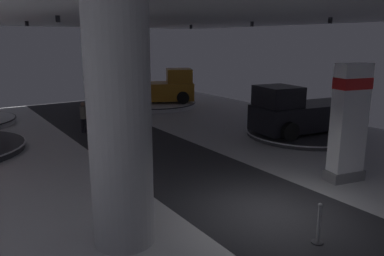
% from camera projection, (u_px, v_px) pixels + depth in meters
% --- Properties ---
extents(ground, '(24.00, 44.00, 0.06)m').
position_uv_depth(ground, '(273.00, 214.00, 10.34)').
color(ground, silver).
extents(ceiling_with_spotlights, '(24.00, 44.00, 0.39)m').
position_uv_depth(ceiling_with_spotlights, '(284.00, 0.00, 9.06)').
color(ceiling_with_spotlights, silver).
extents(column_left, '(1.41, 1.41, 5.50)m').
position_uv_depth(column_left, '(120.00, 127.00, 8.33)').
color(column_left, '#ADADB2').
rests_on(column_left, ground).
extents(brand_sign_pylon, '(1.37, 0.90, 3.91)m').
position_uv_depth(brand_sign_pylon, '(349.00, 121.00, 12.32)').
color(brand_sign_pylon, slate).
rests_on(brand_sign_pylon, ground).
extents(display_platform_mid_right, '(5.68, 5.68, 0.22)m').
position_uv_depth(display_platform_mid_right, '(304.00, 133.00, 18.68)').
color(display_platform_mid_right, '#333338').
rests_on(display_platform_mid_right, ground).
extents(pickup_truck_mid_right, '(5.55, 3.28, 2.30)m').
position_uv_depth(pickup_truck_mid_right, '(300.00, 113.00, 18.31)').
color(pickup_truck_mid_right, black).
rests_on(pickup_truck_mid_right, display_platform_mid_right).
extents(display_platform_deep_right, '(5.68, 5.68, 0.31)m').
position_uv_depth(display_platform_deep_right, '(155.00, 104.00, 26.76)').
color(display_platform_deep_right, silver).
rests_on(display_platform_deep_right, ground).
extents(pickup_truck_deep_right, '(5.68, 4.38, 2.30)m').
position_uv_depth(pickup_truck_deep_right, '(160.00, 89.00, 26.56)').
color(pickup_truck_deep_right, '#B77519').
rests_on(pickup_truck_deep_right, display_platform_deep_right).
extents(visitor_walking_near, '(0.32, 0.32, 1.59)m').
position_uv_depth(visitor_walking_near, '(125.00, 123.00, 17.25)').
color(visitor_walking_near, black).
rests_on(visitor_walking_near, ground).
extents(visitor_walking_far, '(0.32, 0.32, 1.59)m').
position_uv_depth(visitor_walking_far, '(83.00, 115.00, 18.94)').
color(visitor_walking_far, black).
rests_on(visitor_walking_far, ground).
extents(stanchion_a, '(0.28, 0.28, 1.01)m').
position_uv_depth(stanchion_a, '(318.00, 229.00, 8.74)').
color(stanchion_a, '#333338').
rests_on(stanchion_a, ground).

